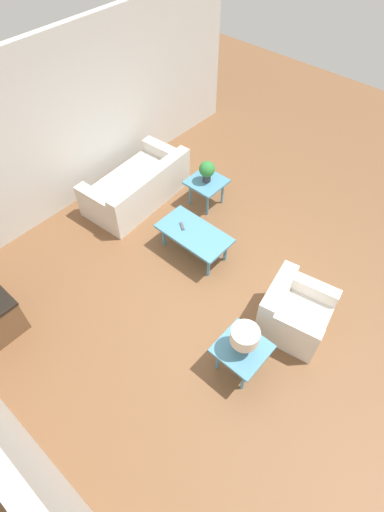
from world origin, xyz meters
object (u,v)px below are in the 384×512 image
side_table_plant (206,184)px  side_table_lamp (242,351)px  coffee_table (194,235)px  table_lamp (245,337)px  sofa (138,187)px  potted_plant (207,170)px  armchair (293,313)px

side_table_plant → side_table_lamp: same height
coffee_table → table_lamp: bearing=148.1°
sofa → potted_plant: potted_plant is taller
sofa → armchair: (-3.34, 0.40, 0.03)m
potted_plant → sofa: bearing=36.5°
sofa → side_table_lamp: bearing=63.5°
sofa → table_lamp: table_lamp is taller
armchair → table_lamp: table_lamp is taller
armchair → coffee_table: 1.82m
armchair → side_table_plant: (2.40, -1.09, 0.12)m
coffee_table → side_table_plant: size_ratio=1.93×
side_table_plant → potted_plant: size_ratio=1.55×
table_lamp → side_table_plant: bearing=-41.7°
side_table_lamp → table_lamp: bearing=135.0°
armchair → potted_plant: bearing=54.9°
coffee_table → side_table_lamp: (-1.67, 1.04, 0.03)m
side_table_plant → side_table_lamp: (-2.26, 2.01, 0.00)m
potted_plant → coffee_table: bearing=121.0°
coffee_table → potted_plant: 1.18m
potted_plant → table_lamp: (-2.26, 2.01, 0.04)m
side_table_lamp → potted_plant: (2.26, -2.01, 0.29)m
potted_plant → table_lamp: bearing=138.3°
sofa → armchair: 3.36m
armchair → coffee_table: armchair is taller
armchair → side_table_lamp: armchair is taller
armchair → coffee_table: (1.82, -0.12, 0.09)m
sofa → table_lamp: (-3.19, 1.32, 0.47)m
sofa → side_table_plant: bearing=122.4°
armchair → side_table_plant: size_ratio=1.64×
potted_plant → table_lamp: 3.02m
armchair → table_lamp: size_ratio=2.47×
side_table_lamp → table_lamp: (-0.00, 0.00, 0.32)m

